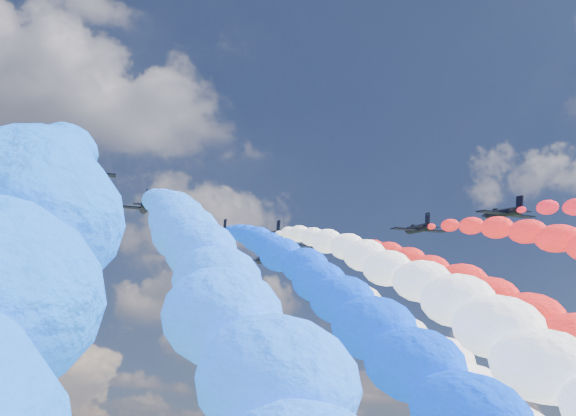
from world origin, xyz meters
name	(u,v)px	position (x,y,z in m)	size (l,w,h in m)	color
jet_0	(82,172)	(-33.42, -7.94, 97.64)	(9.47, 12.69, 2.80)	black
trail_0	(61,191)	(-33.42, -57.04, 75.65)	(6.23, 94.01, 47.52)	blue
jet_1	(145,207)	(-23.62, 4.34, 97.64)	(9.47, 12.69, 2.80)	black
trail_1	(174,250)	(-23.62, -44.76, 75.65)	(6.23, 94.01, 47.52)	#1B64FF
jet_2	(219,234)	(-9.68, 14.77, 97.64)	(9.47, 12.69, 2.80)	black
trail_2	(292,287)	(-9.68, -34.33, 75.65)	(6.23, 94.01, 47.52)	#0538DD
jet_3	(271,235)	(-0.67, 13.02, 97.64)	(9.47, 12.69, 2.80)	black
trail_3	(376,289)	(-0.67, -36.08, 75.65)	(6.23, 94.01, 47.52)	white
jet_4	(263,260)	(1.36, 28.05, 97.64)	(9.47, 12.69, 2.80)	black
trail_4	(348,319)	(1.36, -21.04, 75.65)	(6.23, 94.01, 47.52)	silver
jet_5	(321,246)	(9.58, 16.49, 97.64)	(9.47, 12.69, 2.80)	black
trail_5	(448,302)	(9.58, -32.60, 75.65)	(6.23, 94.01, 47.52)	red
jet_6	(418,229)	(22.95, 2.97, 97.64)	(9.47, 12.69, 2.80)	black
jet_7	(504,213)	(33.20, -7.94, 97.64)	(9.47, 12.69, 2.80)	black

